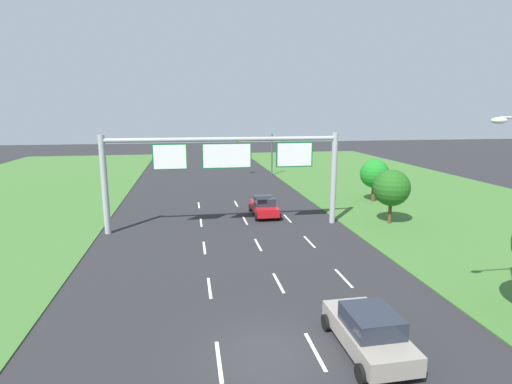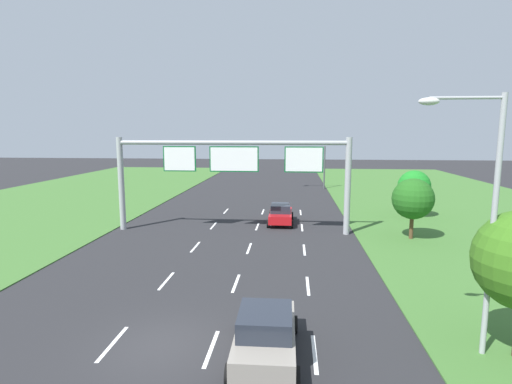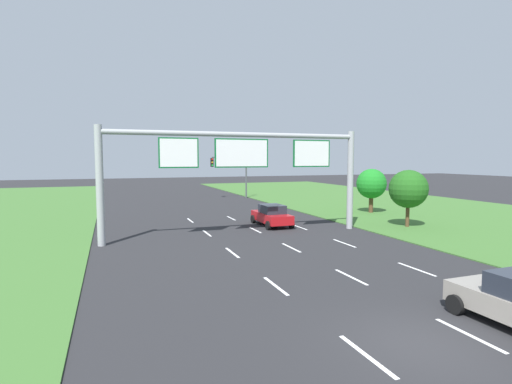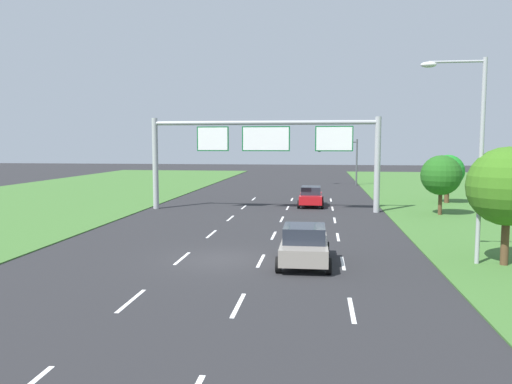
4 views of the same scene
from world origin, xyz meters
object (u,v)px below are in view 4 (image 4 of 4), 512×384
(car_lead_silver, at_px, (311,196))
(street_lamp, at_px, (472,143))
(traffic_light_mast, at_px, (341,153))
(car_near_red, at_px, (304,245))
(roadside_tree_mid, at_px, (441,175))
(sign_gantry, at_px, (266,145))
(roadside_tree_near, at_px, (508,187))
(roadside_tree_far, at_px, (448,171))

(car_lead_silver, relative_size, street_lamp, 0.50)
(traffic_light_mast, height_order, street_lamp, street_lamp)
(car_near_red, relative_size, roadside_tree_mid, 1.02)
(car_lead_silver, distance_m, roadside_tree_mid, 10.21)
(sign_gantry, height_order, traffic_light_mast, sign_gantry)
(car_near_red, height_order, roadside_tree_near, roadside_tree_near)
(traffic_light_mast, relative_size, street_lamp, 0.66)
(sign_gantry, distance_m, street_lamp, 18.82)
(sign_gantry, height_order, roadside_tree_mid, sign_gantry)
(car_near_red, xyz_separation_m, traffic_light_mast, (3.07, 40.65, 3.04))
(sign_gantry, distance_m, roadside_tree_far, 16.18)
(street_lamp, bearing_deg, sign_gantry, 122.77)
(street_lamp, bearing_deg, car_lead_silver, 110.00)
(roadside_tree_far, bearing_deg, sign_gantry, -156.51)
(traffic_light_mast, height_order, roadside_tree_near, traffic_light_mast)
(roadside_tree_far, bearing_deg, roadside_tree_near, -97.89)
(street_lamp, relative_size, roadside_tree_mid, 2.00)
(car_near_red, bearing_deg, roadside_tree_mid, 59.12)
(roadside_tree_mid, bearing_deg, roadside_tree_far, 73.20)
(traffic_light_mast, bearing_deg, sign_gantry, -105.08)
(roadside_tree_near, relative_size, roadside_tree_far, 1.20)
(roadside_tree_near, bearing_deg, traffic_light_mast, 97.30)
(car_near_red, distance_m, traffic_light_mast, 40.88)
(car_near_red, bearing_deg, sign_gantry, 100.96)
(car_lead_silver, height_order, street_lamp, street_lamp)
(car_near_red, xyz_separation_m, roadside_tree_near, (8.20, 0.66, 2.48))
(sign_gantry, xyz_separation_m, traffic_light_mast, (6.49, 24.06, -1.07))
(roadside_tree_far, bearing_deg, traffic_light_mast, 114.94)
(roadside_tree_far, bearing_deg, car_near_red, -116.17)
(car_near_red, height_order, roadside_tree_mid, roadside_tree_mid)
(roadside_tree_mid, height_order, roadside_tree_far, roadside_tree_mid)
(car_near_red, bearing_deg, car_lead_silver, 89.59)
(sign_gantry, relative_size, traffic_light_mast, 3.08)
(car_lead_silver, bearing_deg, street_lamp, -70.05)
(street_lamp, bearing_deg, roadside_tree_near, -4.52)
(roadside_tree_mid, bearing_deg, roadside_tree_near, -93.23)
(street_lamp, xyz_separation_m, roadside_tree_mid, (2.26, 14.74, -2.24))
(car_near_red, height_order, sign_gantry, sign_gantry)
(sign_gantry, relative_size, roadside_tree_mid, 4.06)
(traffic_light_mast, relative_size, roadside_tree_far, 1.36)
(car_near_red, bearing_deg, traffic_light_mast, 85.02)
(car_near_red, height_order, roadside_tree_far, roadside_tree_far)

